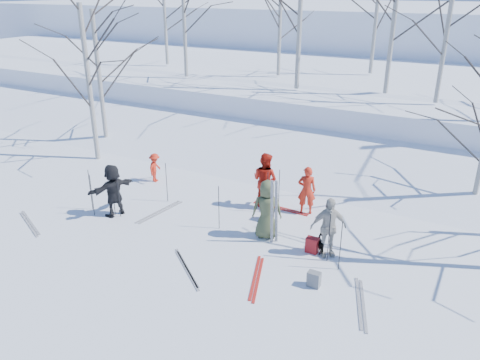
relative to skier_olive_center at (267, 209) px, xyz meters
The scene contains 41 objects.
ground 1.72m from the skier_olive_center, 140.36° to the right, with size 120.00×120.00×0.00m, color white.
snow_ramp 6.19m from the skier_olive_center, 100.80° to the left, with size 70.00×9.50×1.40m, color white.
snow_plateau 16.09m from the skier_olive_center, 94.11° to the left, with size 70.00×18.00×2.20m, color white.
far_hill 37.08m from the skier_olive_center, 91.78° to the left, with size 90.00×30.00×6.00m, color white.
skier_olive_center is the anchor object (origin of this frame).
skier_red_north 2.00m from the skier_olive_center, 78.38° to the left, with size 0.56×0.37×1.53m, color red.
skier_redor_behind 2.01m from the skier_olive_center, 117.75° to the left, with size 0.87×0.68×1.79m, color #B3190D.
skier_red_seated 5.57m from the skier_olive_center, 162.09° to the left, with size 0.68×0.39×1.05m, color red.
skier_cream_east 1.80m from the skier_olive_center, ahead, with size 0.95×0.40×1.63m, color beige.
skier_grey_west 4.79m from the skier_olive_center, 167.67° to the right, with size 1.53×0.49×1.65m, color black.
dog 1.75m from the skier_olive_center, ahead, with size 0.25×0.55×0.47m, color black.
upright_ski_left 0.41m from the skier_olive_center, 44.89° to the right, with size 0.07×0.02×1.90m, color silver.
upright_ski_right 0.43m from the skier_olive_center, 27.66° to the right, with size 0.07×0.02×1.90m, color silver.
ski_pair_a 3.70m from the skier_olive_center, 28.18° to the right, with size 0.81×1.86×0.02m, color silver, non-canonical shape.
ski_pair_b 2.24m from the skier_olive_center, 70.44° to the right, with size 0.84×1.85×0.02m, color #A61D17, non-canonical shape.
ski_pair_c 3.70m from the skier_olive_center, behind, with size 0.42×1.91×0.02m, color silver, non-canonical shape.
ski_pair_d 7.11m from the skier_olive_center, 157.24° to the right, with size 1.81×0.97×0.02m, color silver, non-canonical shape.
ski_pair_e 2.07m from the skier_olive_center, 102.27° to the left, with size 1.90×0.25×0.02m, color #A61D17, non-canonical shape.
ski_pair_f 2.78m from the skier_olive_center, 112.53° to the right, with size 1.61×1.34×0.02m, color silver, non-canonical shape.
ski_pole_a 2.39m from the skier_olive_center, 15.01° to the right, with size 0.02×0.02×1.34m, color black.
ski_pole_b 3.91m from the skier_olive_center, behind, with size 0.02×0.02×1.34m, color black.
ski_pole_c 1.57m from the skier_olive_center, 115.21° to the left, with size 0.02×0.02×1.34m, color black.
ski_pole_d 1.96m from the skier_olive_center, 10.52° to the right, with size 0.02×0.02×1.34m, color black.
ski_pole_e 4.81m from the skier_olive_center, 167.53° to the right, with size 0.02×0.02×1.34m, color black.
ski_pole_f 5.69m from the skier_olive_center, 168.86° to the right, with size 0.02×0.02×1.34m, color black.
ski_pole_g 5.41m from the skier_olive_center, 165.28° to the right, with size 0.02×0.02×1.34m, color black.
ski_pole_h 1.45m from the skier_olive_center, behind, with size 0.02×0.02×1.34m, color black.
ski_pole_i 1.83m from the skier_olive_center, 103.97° to the left, with size 0.02×0.02×1.34m, color black.
ski_pole_j 4.59m from the skier_olive_center, 166.79° to the right, with size 0.02×0.02×1.34m, color black.
backpack_red 1.57m from the skier_olive_center, ahead, with size 0.32×0.22×0.42m, color maroon.
backpack_grey 2.65m from the skier_olive_center, 38.27° to the right, with size 0.30×0.20×0.38m, color slate.
backpack_dark 1.20m from the skier_olive_center, 114.35° to the left, with size 0.34×0.24×0.40m, color black.
birch_plateau_b 14.26m from the skier_olive_center, 134.22° to the left, with size 4.89×4.89×6.13m, color silver, non-canonical shape.
birch_plateau_c 10.83m from the skier_olive_center, 73.69° to the left, with size 4.28×4.28×5.26m, color silver, non-canonical shape.
birch_plateau_d 11.46m from the skier_olive_center, 86.64° to the left, with size 4.98×4.98×6.25m, color silver, non-canonical shape.
birch_plateau_e 11.16m from the skier_olive_center, 108.44° to the left, with size 5.29×5.29×6.70m, color silver, non-canonical shape.
birch_plateau_f 18.38m from the skier_olive_center, 135.69° to the left, with size 4.43×4.43×5.47m, color silver, non-canonical shape.
birch_plateau_g 15.96m from the skier_olive_center, 94.82° to the left, with size 4.71×4.71×5.88m, color silver, non-canonical shape.
birch_plateau_i 14.03m from the skier_olive_center, 113.60° to the left, with size 4.23×4.23×5.19m, color silver, non-canonical shape.
birch_edge_a 9.48m from the skier_olive_center, 164.47° to the left, with size 4.80×4.80×6.01m, color silver, non-canonical shape.
birch_edge_d 11.08m from the skier_olive_center, 157.42° to the left, with size 4.60×4.60×5.71m, color silver, non-canonical shape.
Camera 1 is at (6.13, -9.53, 6.52)m, focal length 35.00 mm.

